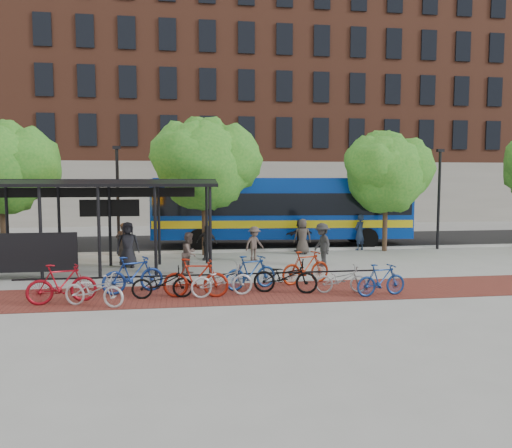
{
  "coord_description": "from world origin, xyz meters",
  "views": [
    {
      "loc": [
        -3.97,
        -20.34,
        3.57
      ],
      "look_at": [
        -0.78,
        1.55,
        1.6
      ],
      "focal_mm": 35.0,
      "sensor_mm": 36.0,
      "label": 1
    }
  ],
  "objects": [
    {
      "name": "bike_5",
      "position": [
        -3.63,
        -5.35,
        0.6
      ],
      "size": [
        2.05,
        0.83,
        1.2
      ],
      "primitive_type": "imported",
      "rotation": [
        0.0,
        0.0,
        1.43
      ],
      "color": "maroon",
      "rests_on": "ground"
    },
    {
      "name": "ground",
      "position": [
        0.0,
        0.0,
        0.0
      ],
      "size": [
        160.0,
        160.0,
        0.0
      ],
      "primitive_type": "plane",
      "color": "#9E9E99",
      "rests_on": "ground"
    },
    {
      "name": "bike_7",
      "position": [
        -1.83,
        -4.44,
        0.56
      ],
      "size": [
        1.93,
        1.17,
        1.12
      ],
      "primitive_type": "imported",
      "rotation": [
        0.0,
        0.0,
        1.95
      ],
      "color": "navy",
      "rests_on": "ground"
    },
    {
      "name": "bike_2",
      "position": [
        -6.49,
        -6.03,
        0.48
      ],
      "size": [
        1.95,
        1.29,
        0.97
      ],
      "primitive_type": "imported",
      "rotation": [
        0.0,
        0.0,
        1.18
      ],
      "color": "#BBBBBE",
      "rests_on": "ground"
    },
    {
      "name": "bus",
      "position": [
        1.22,
        5.98,
        2.1
      ],
      "size": [
        13.76,
        4.21,
        3.66
      ],
      "rotation": [
        0.0,
        0.0,
        -0.09
      ],
      "color": "#083198",
      "rests_on": "ground"
    },
    {
      "name": "building_brick",
      "position": [
        10.0,
        26.0,
        10.0
      ],
      "size": [
        55.0,
        14.0,
        20.0
      ],
      "primitive_type": "cube",
      "color": "brown",
      "rests_on": "ground"
    },
    {
      "name": "pedestrian_8",
      "position": [
        -3.77,
        -1.5,
        0.8
      ],
      "size": [
        0.88,
        0.96,
        1.6
      ],
      "primitive_type": "imported",
      "rotation": [
        0.0,
        0.0,
        1.12
      ],
      "color": "brown",
      "rests_on": "ground"
    },
    {
      "name": "tree_a",
      "position": [
        -11.91,
        3.35,
        4.24
      ],
      "size": [
        4.9,
        4.0,
        6.18
      ],
      "color": "#382619",
      "rests_on": "ground"
    },
    {
      "name": "pedestrian_6",
      "position": [
        1.67,
        2.85,
        0.86
      ],
      "size": [
        0.88,
        0.61,
        1.71
      ],
      "primitive_type": "imported",
      "rotation": [
        0.0,
        0.0,
        3.07
      ],
      "color": "#3E3732",
      "rests_on": "ground"
    },
    {
      "name": "pedestrian_4",
      "position": [
        -2.98,
        1.72,
        0.79
      ],
      "size": [
        1.0,
        0.66,
        1.58
      ],
      "primitive_type": "imported",
      "rotation": [
        0.0,
        0.0,
        5.96
      ],
      "color": "black",
      "rests_on": "ground"
    },
    {
      "name": "bike_1",
      "position": [
        -7.48,
        -5.52,
        0.58
      ],
      "size": [
        2.01,
        1.06,
        1.16
      ],
      "primitive_type": "imported",
      "rotation": [
        0.0,
        0.0,
        1.85
      ],
      "color": "maroon",
      "rests_on": "ground"
    },
    {
      "name": "pedestrian_5",
      "position": [
        1.8,
        3.8,
        0.81
      ],
      "size": [
        1.57,
        0.96,
        1.62
      ],
      "primitive_type": "imported",
      "rotation": [
        0.0,
        0.0,
        3.49
      ],
      "color": "black",
      "rests_on": "ground"
    },
    {
      "name": "tree_b",
      "position": [
        -2.9,
        3.35,
        4.46
      ],
      "size": [
        5.15,
        4.2,
        6.47
      ],
      "color": "#382619",
      "rests_on": "ground"
    },
    {
      "name": "bike_9",
      "position": [
        0.16,
        -3.87,
        0.57
      ],
      "size": [
        1.98,
        1.17,
        1.15
      ],
      "primitive_type": "imported",
      "rotation": [
        0.0,
        0.0,
        1.93
      ],
      "color": "maroon",
      "rests_on": "ground"
    },
    {
      "name": "building_tower",
      "position": [
        -16.0,
        40.0,
        15.0
      ],
      "size": [
        22.0,
        22.0,
        30.0
      ],
      "primitive_type": "cube",
      "color": "#7A664C",
      "rests_on": "ground"
    },
    {
      "name": "bike_8",
      "position": [
        -0.82,
        -5.14,
        0.53
      ],
      "size": [
        2.14,
        1.26,
        1.06
      ],
      "primitive_type": "imported",
      "rotation": [
        0.0,
        0.0,
        1.28
      ],
      "color": "black",
      "rests_on": "ground"
    },
    {
      "name": "pedestrian_3",
      "position": [
        -0.9,
        1.22,
        0.76
      ],
      "size": [
        1.13,
        0.99,
        1.52
      ],
      "primitive_type": "imported",
      "rotation": [
        0.0,
        0.0,
        0.54
      ],
      "color": "#4D3F39",
      "rests_on": "ground"
    },
    {
      "name": "pedestrian_7",
      "position": [
        4.86,
        3.8,
        0.91
      ],
      "size": [
        0.79,
        0.73,
        1.81
      ],
      "primitive_type": "imported",
      "rotation": [
        0.0,
        0.0,
        3.73
      ],
      "color": "#1C2A43",
      "rests_on": "ground"
    },
    {
      "name": "bus_shelter",
      "position": [
        -8.13,
        -0.48,
        3.0
      ],
      "size": [
        10.6,
        3.07,
        3.6
      ],
      "color": "black",
      "rests_on": "ground"
    },
    {
      "name": "lamp_post_right",
      "position": [
        9.0,
        3.6,
        2.75
      ],
      "size": [
        0.35,
        0.2,
        5.12
      ],
      "color": "black",
      "rests_on": "ground"
    },
    {
      "name": "tree_c",
      "position": [
        6.09,
        3.35,
        4.05
      ],
      "size": [
        4.66,
        3.8,
        5.92
      ],
      "color": "#382619",
      "rests_on": "ground"
    },
    {
      "name": "bike_4",
      "position": [
        -4.63,
        -5.29,
        0.48
      ],
      "size": [
        1.85,
        0.7,
        0.96
      ],
      "primitive_type": "imported",
      "rotation": [
        0.0,
        0.0,
        1.61
      ],
      "color": "black",
      "rests_on": "ground"
    },
    {
      "name": "bike_11",
      "position": [
        2.01,
        -5.97,
        0.5
      ],
      "size": [
        1.72,
        0.74,
        1.0
      ],
      "primitive_type": "imported",
      "rotation": [
        0.0,
        0.0,
        1.74
      ],
      "color": "navy",
      "rests_on": "ground"
    },
    {
      "name": "lamp_post_left",
      "position": [
        -7.0,
        3.6,
        2.75
      ],
      "size": [
        0.35,
        0.2,
        5.12
      ],
      "color": "black",
      "rests_on": "ground"
    },
    {
      "name": "brick_strip",
      "position": [
        -2.0,
        -5.0,
        0.0
      ],
      "size": [
        24.0,
        3.0,
        0.01
      ],
      "primitive_type": "cube",
      "color": "maroon",
      "rests_on": "ground"
    },
    {
      "name": "pedestrian_9",
      "position": [
        1.69,
        -0.5,
        0.89
      ],
      "size": [
        0.87,
        1.26,
        1.79
      ],
      "primitive_type": "imported",
      "rotation": [
        0.0,
        0.0,
        4.91
      ],
      "color": "#292929",
      "rests_on": "ground"
    },
    {
      "name": "bike_10",
      "position": [
        0.93,
        -5.39,
        0.44
      ],
      "size": [
        1.72,
        0.71,
        0.88
      ],
      "primitive_type": "imported",
      "rotation": [
        0.0,
        0.0,
        1.5
      ],
      "color": "gray",
      "rests_on": "ground"
    },
    {
      "name": "pedestrian_1",
      "position": [
        -6.55,
        1.56,
        0.86
      ],
      "size": [
        0.68,
        0.5,
        1.73
      ],
      "primitive_type": "imported",
      "rotation": [
        0.0,
        0.0,
        3.28
      ],
      "color": "#372F2C",
      "rests_on": "ground"
    },
    {
      "name": "pedestrian_0",
      "position": [
        -6.23,
        0.32,
        0.93
      ],
      "size": [
        0.98,
        0.71,
        1.86
      ],
      "primitive_type": "imported",
      "rotation": [
        0.0,
        0.0,
        0.13
      ],
      "color": "black",
      "rests_on": "ground"
    },
    {
      "name": "bike_3",
      "position": [
        -5.57,
        -4.47,
        0.59
      ],
      "size": [
        2.03,
        1.25,
        1.18
      ],
      "primitive_type": "imported",
      "rotation": [
        0.0,
        0.0,
        1.95
      ],
      "color": "navy",
      "rests_on": "ground"
    },
    {
      "name": "bike_rack_rail",
      "position": [
        -3.3,
        -4.1,
        0.0
      ],
      "size": [
        12.0,
        0.05,
        0.95
      ],
      "primitive_type": "cube",
      "color": "black",
      "rests_on": "ground"
    },
    {
      "name": "bike_6",
      "position": [
        -2.84,
        -5.34,
        0.51
      ],
      "size": [
        2.05,
        1.05,
        1.03
      ],
      "primitive_type": "imported",
      "rotation": [
        0.0,
        0.0,
        1.77
      ],
      "color": "#A4A5A7",
      "rests_on": "ground"
    },
    {
      "name": "curb",
      "position": [
        0.0,
        4.0,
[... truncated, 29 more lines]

